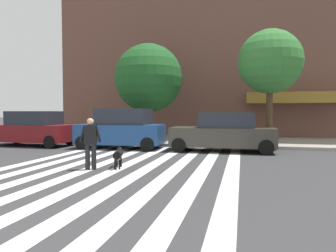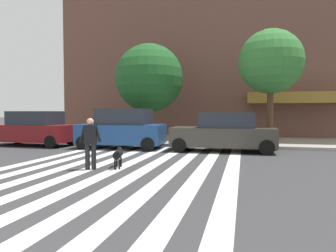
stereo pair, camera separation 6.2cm
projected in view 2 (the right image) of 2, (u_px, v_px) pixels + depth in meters
ground_plane at (87, 169)px, 9.84m from camera, size 160.00×160.00×0.00m
sidewalk_far at (165, 140)px, 19.39m from camera, size 80.00×6.00×0.15m
crosswalk_stripes at (114, 170)px, 9.62m from camera, size 7.65×13.11×0.01m
apartment_block at (250, 7)px, 28.85m from camera, size 28.80×18.68×23.50m
parked_car_near_curb at (34, 129)px, 16.67m from camera, size 4.61×2.12×1.88m
parked_car_behind_first at (122, 129)px, 15.42m from camera, size 4.32×2.13×2.00m
parked_car_third_in_line at (224, 133)px, 14.21m from camera, size 4.77×1.98×1.82m
street_tree_nearest at (149, 78)px, 18.52m from camera, size 4.12×4.12×5.80m
street_tree_middle at (271, 62)px, 15.62m from camera, size 3.27×3.27×5.90m
pedestrian_dog_walker at (90, 141)px, 9.72m from camera, size 0.70×0.33×1.64m
dog_on_leash at (118, 154)px, 10.05m from camera, size 0.45×1.05×0.65m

